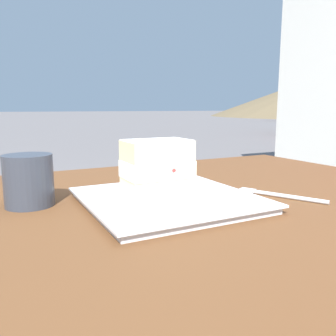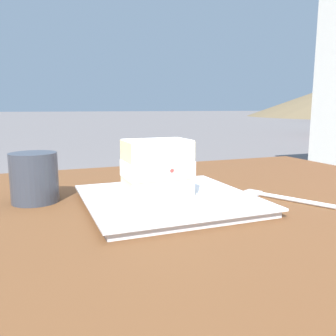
{
  "view_description": "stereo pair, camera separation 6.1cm",
  "coord_description": "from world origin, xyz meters",
  "px_view_note": "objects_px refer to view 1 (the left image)",
  "views": [
    {
      "loc": [
        -0.21,
        -0.53,
        0.86
      ],
      "look_at": [
        0.07,
        0.01,
        0.75
      ],
      "focal_mm": 37.38,
      "sensor_mm": 36.0,
      "label": 1
    },
    {
      "loc": [
        -0.15,
        -0.55,
        0.86
      ],
      "look_at": [
        0.07,
        0.01,
        0.75
      ],
      "focal_mm": 37.38,
      "sensor_mm": 36.0,
      "label": 2
    }
  ],
  "objects_px": {
    "dessert_plate": "(168,200)",
    "parked_car_near": "(330,111)",
    "cake_slice": "(157,168)",
    "coffee_cup": "(29,180)",
    "dessert_fork": "(275,195)",
    "patio_table": "(135,262)",
    "parked_car_extra": "(297,109)"
  },
  "relations": [
    {
      "from": "patio_table",
      "to": "dessert_plate",
      "type": "relative_size",
      "value": 4.78
    },
    {
      "from": "dessert_plate",
      "to": "patio_table",
      "type": "bearing_deg",
      "value": -171.58
    },
    {
      "from": "cake_slice",
      "to": "coffee_cup",
      "type": "relative_size",
      "value": 1.26
    },
    {
      "from": "cake_slice",
      "to": "parked_car_near",
      "type": "height_order",
      "value": "parked_car_near"
    },
    {
      "from": "cake_slice",
      "to": "dessert_fork",
      "type": "distance_m",
      "value": 0.24
    },
    {
      "from": "parked_car_near",
      "to": "dessert_plate",
      "type": "bearing_deg",
      "value": -143.01
    },
    {
      "from": "dessert_plate",
      "to": "cake_slice",
      "type": "xyz_separation_m",
      "value": [
        -0.02,
        0.01,
        0.06
      ]
    },
    {
      "from": "patio_table",
      "to": "coffee_cup",
      "type": "xyz_separation_m",
      "value": [
        -0.15,
        0.11,
        0.14
      ]
    },
    {
      "from": "dessert_fork",
      "to": "parked_car_near",
      "type": "bearing_deg",
      "value": 37.75
    },
    {
      "from": "cake_slice",
      "to": "coffee_cup",
      "type": "bearing_deg",
      "value": 154.01
    },
    {
      "from": "coffee_cup",
      "to": "parked_car_near",
      "type": "bearing_deg",
      "value": 36.0
    },
    {
      "from": "dessert_plate",
      "to": "cake_slice",
      "type": "height_order",
      "value": "cake_slice"
    },
    {
      "from": "parked_car_near",
      "to": "parked_car_extra",
      "type": "distance_m",
      "value": 12.18
    },
    {
      "from": "dessert_plate",
      "to": "parked_car_near",
      "type": "bearing_deg",
      "value": 36.99
    },
    {
      "from": "coffee_cup",
      "to": "dessert_fork",
      "type": "bearing_deg",
      "value": -19.35
    },
    {
      "from": "dessert_plate",
      "to": "coffee_cup",
      "type": "bearing_deg",
      "value": 154.54
    },
    {
      "from": "patio_table",
      "to": "cake_slice",
      "type": "relative_size",
      "value": 12.06
    },
    {
      "from": "patio_table",
      "to": "dessert_plate",
      "type": "distance_m",
      "value": 0.12
    },
    {
      "from": "cake_slice",
      "to": "coffee_cup",
      "type": "distance_m",
      "value": 0.22
    },
    {
      "from": "cake_slice",
      "to": "patio_table",
      "type": "bearing_deg",
      "value": -161.77
    },
    {
      "from": "cake_slice",
      "to": "dessert_fork",
      "type": "height_order",
      "value": "cake_slice"
    },
    {
      "from": "patio_table",
      "to": "dessert_fork",
      "type": "xyz_separation_m",
      "value": [
        0.28,
        -0.04,
        0.1
      ]
    },
    {
      "from": "dessert_fork",
      "to": "parked_car_near",
      "type": "height_order",
      "value": "parked_car_near"
    },
    {
      "from": "dessert_fork",
      "to": "coffee_cup",
      "type": "height_order",
      "value": "coffee_cup"
    },
    {
      "from": "dessert_fork",
      "to": "coffee_cup",
      "type": "xyz_separation_m",
      "value": [
        -0.43,
        0.15,
        0.04
      ]
    },
    {
      "from": "patio_table",
      "to": "parked_car_near",
      "type": "relative_size",
      "value": 0.31
    },
    {
      "from": "parked_car_near",
      "to": "parked_car_extra",
      "type": "height_order",
      "value": "parked_car_near"
    },
    {
      "from": "coffee_cup",
      "to": "parked_car_near",
      "type": "relative_size",
      "value": 0.02
    },
    {
      "from": "cake_slice",
      "to": "dessert_fork",
      "type": "relative_size",
      "value": 0.72
    },
    {
      "from": "dessert_plate",
      "to": "parked_car_near",
      "type": "relative_size",
      "value": 0.07
    },
    {
      "from": "patio_table",
      "to": "dessert_fork",
      "type": "distance_m",
      "value": 0.3
    },
    {
      "from": "dessert_fork",
      "to": "coffee_cup",
      "type": "relative_size",
      "value": 1.76
    }
  ]
}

